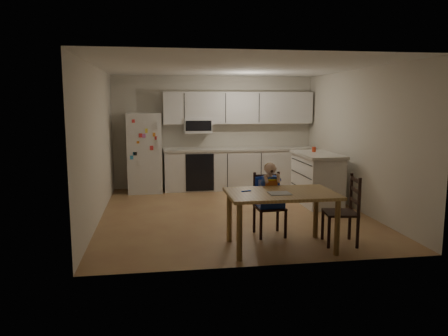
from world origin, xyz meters
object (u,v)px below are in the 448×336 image
dining_table (281,200)px  refrigerator (145,153)px  red_cup (314,149)px  chair_side (347,206)px  kitchen_island (317,178)px  chair_booster (269,191)px

dining_table → refrigerator: bearing=114.5°
red_cup → chair_side: bearing=-100.4°
dining_table → chair_side: size_ratio=1.49×
dining_table → red_cup: bearing=61.7°
refrigerator → chair_side: refrigerator is taller
kitchen_island → red_cup: (0.02, 0.25, 0.53)m
kitchen_island → chair_booster: (-1.41, -1.78, 0.15)m
kitchen_island → chair_side: 2.41m
kitchen_island → refrigerator: bearing=153.0°
red_cup → dining_table: size_ratio=0.07×
dining_table → chair_booster: 0.61m
refrigerator → kitchen_island: 3.67m
dining_table → chair_booster: (-0.00, 0.61, -0.01)m
kitchen_island → chair_side: size_ratio=1.38×
kitchen_island → chair_side: kitchen_island is taller
refrigerator → chair_side: 4.91m
refrigerator → red_cup: (3.27, -1.41, 0.17)m
chair_side → dining_table: bearing=-78.7°
kitchen_island → red_cup: size_ratio=13.85×
red_cup → dining_table: 3.03m
refrigerator → dining_table: 4.46m
refrigerator → red_cup: size_ratio=17.90×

